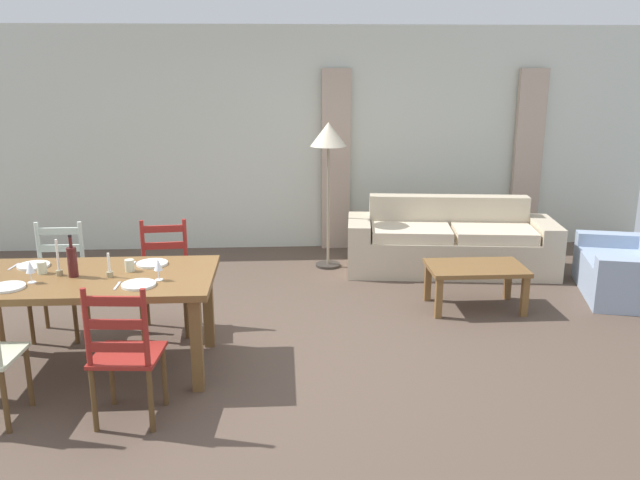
{
  "coord_description": "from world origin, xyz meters",
  "views": [
    {
      "loc": [
        0.21,
        -4.8,
        2.26
      ],
      "look_at": [
        0.53,
        0.76,
        0.75
      ],
      "focal_mm": 36.69,
      "sensor_mm": 36.0,
      "label": 1
    }
  ],
  "objects_px": {
    "coffee_cup_secondary": "(42,268)",
    "coffee_table": "(476,272)",
    "wine_glass_near_right": "(158,266)",
    "armchair_upholstered": "(633,272)",
    "dining_table": "(85,287)",
    "standing_lamp": "(328,143)",
    "wine_glass_near_left": "(30,268)",
    "dining_chair_far_left": "(59,280)",
    "coffee_cup_primary": "(129,265)",
    "couch": "(450,244)",
    "dining_chair_near_right": "(125,354)",
    "dining_chair_far_right": "(165,277)",
    "wine_bottle": "(72,261)"
  },
  "relations": [
    {
      "from": "dining_chair_far_left",
      "to": "standing_lamp",
      "type": "relative_size",
      "value": 0.59
    },
    {
      "from": "dining_chair_far_right",
      "to": "coffee_table",
      "type": "xyz_separation_m",
      "value": [
        2.83,
        0.35,
        -0.12
      ]
    },
    {
      "from": "dining_chair_far_left",
      "to": "dining_chair_far_right",
      "type": "bearing_deg",
      "value": 1.98
    },
    {
      "from": "dining_table",
      "to": "armchair_upholstered",
      "type": "relative_size",
      "value": 1.44
    },
    {
      "from": "wine_bottle",
      "to": "armchair_upholstered",
      "type": "bearing_deg",
      "value": 15.09
    },
    {
      "from": "armchair_upholstered",
      "to": "coffee_cup_primary",
      "type": "bearing_deg",
      "value": -164.97
    },
    {
      "from": "wine_glass_near_left",
      "to": "dining_chair_far_left",
      "type": "bearing_deg",
      "value": 97.68
    },
    {
      "from": "dining_chair_far_left",
      "to": "armchair_upholstered",
      "type": "bearing_deg",
      "value": 6.51
    },
    {
      "from": "coffee_cup_secondary",
      "to": "couch",
      "type": "xyz_separation_m",
      "value": [
        3.66,
        2.24,
        -0.5
      ]
    },
    {
      "from": "dining_table",
      "to": "coffee_cup_secondary",
      "type": "height_order",
      "value": "coffee_cup_secondary"
    },
    {
      "from": "dining_table",
      "to": "coffee_cup_secondary",
      "type": "relative_size",
      "value": 21.11
    },
    {
      "from": "couch",
      "to": "coffee_table",
      "type": "relative_size",
      "value": 2.62
    },
    {
      "from": "dining_table",
      "to": "standing_lamp",
      "type": "height_order",
      "value": "standing_lamp"
    },
    {
      "from": "dining_chair_near_right",
      "to": "coffee_cup_primary",
      "type": "bearing_deg",
      "value": 99.04
    },
    {
      "from": "dining_chair_far_left",
      "to": "coffee_cup_primary",
      "type": "xyz_separation_m",
      "value": [
        0.75,
        -0.63,
        0.32
      ]
    },
    {
      "from": "wine_bottle",
      "to": "armchair_upholstered",
      "type": "relative_size",
      "value": 0.24
    },
    {
      "from": "coffee_cup_primary",
      "to": "couch",
      "type": "xyz_separation_m",
      "value": [
        3.02,
        2.23,
        -0.5
      ]
    },
    {
      "from": "dining_chair_near_right",
      "to": "coffee_table",
      "type": "xyz_separation_m",
      "value": [
        2.82,
        1.89,
        -0.12
      ]
    },
    {
      "from": "coffee_cup_secondary",
      "to": "armchair_upholstered",
      "type": "distance_m",
      "value": 5.44
    },
    {
      "from": "dining_chair_far_left",
      "to": "wine_glass_near_right",
      "type": "height_order",
      "value": "dining_chair_far_left"
    },
    {
      "from": "dining_chair_far_left",
      "to": "wine_glass_near_left",
      "type": "relative_size",
      "value": 5.96
    },
    {
      "from": "dining_table",
      "to": "dining_chair_far_right",
      "type": "distance_m",
      "value": 0.89
    },
    {
      "from": "dining_chair_near_right",
      "to": "wine_bottle",
      "type": "height_order",
      "value": "wine_bottle"
    },
    {
      "from": "coffee_table",
      "to": "armchair_upholstered",
      "type": "xyz_separation_m",
      "value": [
        1.67,
        0.23,
        -0.11
      ]
    },
    {
      "from": "dining_table",
      "to": "dining_chair_far_left",
      "type": "bearing_deg",
      "value": 121.32
    },
    {
      "from": "wine_glass_near_right",
      "to": "coffee_cup_primary",
      "type": "height_order",
      "value": "wine_glass_near_right"
    },
    {
      "from": "dining_chair_near_right",
      "to": "armchair_upholstered",
      "type": "distance_m",
      "value": 4.97
    },
    {
      "from": "coffee_cup_primary",
      "to": "dining_table",
      "type": "bearing_deg",
      "value": -163.51
    },
    {
      "from": "wine_glass_near_right",
      "to": "coffee_table",
      "type": "xyz_separation_m",
      "value": [
        2.71,
        1.24,
        -0.51
      ]
    },
    {
      "from": "coffee_table",
      "to": "coffee_cup_secondary",
      "type": "bearing_deg",
      "value": -164.08
    },
    {
      "from": "dining_chair_far_right",
      "to": "wine_bottle",
      "type": "bearing_deg",
      "value": -123.71
    },
    {
      "from": "dining_chair_far_right",
      "to": "coffee_cup_primary",
      "type": "xyz_separation_m",
      "value": [
        -0.13,
        -0.66,
        0.32
      ]
    },
    {
      "from": "coffee_cup_primary",
      "to": "coffee_cup_secondary",
      "type": "bearing_deg",
      "value": -178.5
    },
    {
      "from": "couch",
      "to": "coffee_table",
      "type": "distance_m",
      "value": 1.22
    },
    {
      "from": "wine_glass_near_left",
      "to": "coffee_cup_primary",
      "type": "distance_m",
      "value": 0.68
    },
    {
      "from": "wine_bottle",
      "to": "couch",
      "type": "xyz_separation_m",
      "value": [
        3.4,
        2.33,
        -0.58
      ]
    },
    {
      "from": "wine_bottle",
      "to": "armchair_upholstered",
      "type": "xyz_separation_m",
      "value": [
        5.01,
        1.35,
        -0.62
      ]
    },
    {
      "from": "dining_chair_far_left",
      "to": "dining_chair_far_right",
      "type": "height_order",
      "value": "same"
    },
    {
      "from": "dining_chair_near_right",
      "to": "dining_chair_far_right",
      "type": "relative_size",
      "value": 1.0
    },
    {
      "from": "couch",
      "to": "coffee_table",
      "type": "xyz_separation_m",
      "value": [
        -0.06,
        -1.22,
        0.06
      ]
    },
    {
      "from": "coffee_cup_secondary",
      "to": "coffee_table",
      "type": "height_order",
      "value": "coffee_cup_secondary"
    },
    {
      "from": "wine_glass_near_left",
      "to": "standing_lamp",
      "type": "height_order",
      "value": "standing_lamp"
    },
    {
      "from": "coffee_table",
      "to": "wine_glass_near_right",
      "type": "bearing_deg",
      "value": -155.43
    },
    {
      "from": "wine_glass_near_right",
      "to": "coffee_table",
      "type": "bearing_deg",
      "value": 24.57
    },
    {
      "from": "wine_glass_near_left",
      "to": "wine_glass_near_right",
      "type": "distance_m",
      "value": 0.89
    },
    {
      "from": "coffee_cup_primary",
      "to": "armchair_upholstered",
      "type": "bearing_deg",
      "value": 15.03
    },
    {
      "from": "wine_glass_near_right",
      "to": "armchair_upholstered",
      "type": "relative_size",
      "value": 0.12
    },
    {
      "from": "wine_glass_near_right",
      "to": "coffee_cup_secondary",
      "type": "distance_m",
      "value": 0.92
    },
    {
      "from": "couch",
      "to": "armchair_upholstered",
      "type": "distance_m",
      "value": 1.89
    },
    {
      "from": "wine_glass_near_left",
      "to": "coffee_cup_primary",
      "type": "height_order",
      "value": "wine_glass_near_left"
    }
  ]
}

